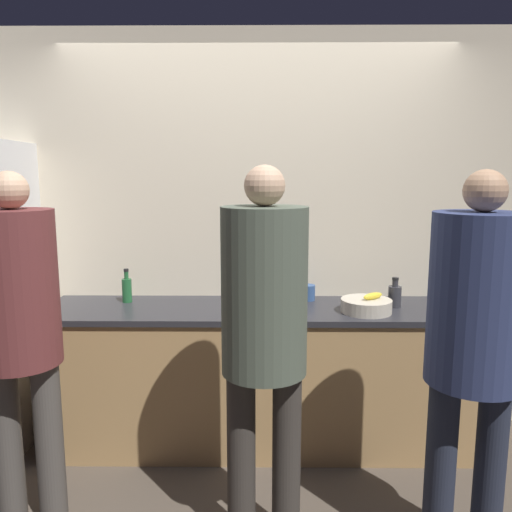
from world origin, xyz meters
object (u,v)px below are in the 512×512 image
object	(u,v)px
person_right	(475,331)
bottle_dark	(395,295)
person_center	(264,324)
fruit_bowl	(366,305)
cup_blue	(308,293)
bottle_green	(127,289)
person_left	(19,320)
utensil_crock	(269,287)

from	to	relation	value
person_right	bottle_dark	xyz separation A→B (m)	(-0.07, 0.98, -0.09)
person_center	fruit_bowl	size ratio (longest dim) A/B	5.80
person_center	cup_blue	bearing A→B (deg)	74.68
person_right	fruit_bowl	size ratio (longest dim) A/B	5.74
person_center	person_right	world-z (taller)	person_center
bottle_dark	bottle_green	size ratio (longest dim) A/B	0.85
person_center	fruit_bowl	bearing A→B (deg)	51.69
person_left	person_center	distance (m)	1.13
fruit_bowl	utensil_crock	world-z (taller)	utensil_crock
person_center	bottle_dark	bearing A→B (deg)	47.99
person_right	bottle_green	distance (m)	2.05
person_center	bottle_green	distance (m)	1.32
person_right	cup_blue	xyz separation A→B (m)	(-0.59, 1.14, -0.11)
fruit_bowl	cup_blue	distance (m)	0.43
person_center	bottle_green	bearing A→B (deg)	131.09
fruit_bowl	person_center	bearing A→B (deg)	-128.31
person_left	person_center	size ratio (longest dim) A/B	0.99
fruit_bowl	bottle_dark	world-z (taller)	bottle_dark
person_right	cup_blue	bearing A→B (deg)	117.25
utensil_crock	bottle_dark	world-z (taller)	utensil_crock
utensil_crock	cup_blue	world-z (taller)	utensil_crock
fruit_bowl	cup_blue	bearing A→B (deg)	138.14
bottle_dark	person_center	bearing A→B (deg)	-132.01
bottle_dark	person_right	bearing A→B (deg)	-85.91
utensil_crock	cup_blue	distance (m)	0.25
bottle_dark	person_left	bearing A→B (deg)	-157.97
utensil_crock	bottle_dark	bearing A→B (deg)	-14.78
person_left	person_center	world-z (taller)	person_center
bottle_green	cup_blue	world-z (taller)	bottle_green
person_center	fruit_bowl	distance (m)	0.99
utensil_crock	bottle_green	xyz separation A→B (m)	(-0.91, -0.10, 0.01)
fruit_bowl	utensil_crock	bearing A→B (deg)	150.03
bottle_dark	bottle_green	bearing A→B (deg)	176.63
utensil_crock	cup_blue	bearing A→B (deg)	-9.64
person_left	bottle_dark	bearing A→B (deg)	22.03
utensil_crock	bottle_dark	distance (m)	0.79
utensil_crock	cup_blue	xyz separation A→B (m)	(0.25, -0.04, -0.02)
person_left	fruit_bowl	world-z (taller)	person_left
person_center	bottle_green	world-z (taller)	person_center
fruit_bowl	cup_blue	world-z (taller)	fruit_bowl
fruit_bowl	bottle_dark	size ratio (longest dim) A/B	1.63
person_left	utensil_crock	xyz separation A→B (m)	(1.17, 0.98, -0.07)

